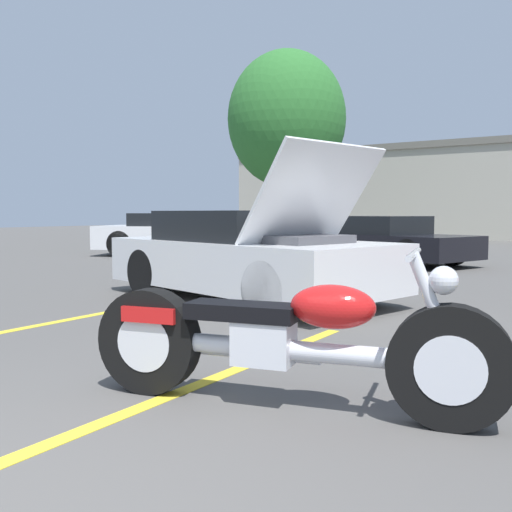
{
  "coord_description": "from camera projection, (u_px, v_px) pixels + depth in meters",
  "views": [
    {
      "loc": [
        2.02,
        -0.82,
        1.19
      ],
      "look_at": [
        -0.81,
        3.5,
        0.8
      ],
      "focal_mm": 40.0,
      "sensor_mm": 36.0,
      "label": 1
    }
  ],
  "objects": [
    {
      "name": "parked_car_left_row",
      "position": [
        177.0,
        235.0,
        15.82
      ],
      "size": [
        4.69,
        3.31,
        1.18
      ],
      "rotation": [
        0.0,
        0.0,
        0.38
      ],
      "color": "white",
      "rests_on": "ground"
    },
    {
      "name": "parked_car_mid_row",
      "position": [
        384.0,
        240.0,
        13.46
      ],
      "size": [
        4.55,
        3.07,
        1.11
      ],
      "rotation": [
        0.0,
        0.0,
        -0.35
      ],
      "color": "black",
      "rests_on": "ground"
    },
    {
      "name": "show_car_hood_open",
      "position": [
        250.0,
        255.0,
        7.82
      ],
      "size": [
        4.44,
        2.88,
        2.0
      ],
      "rotation": [
        0.0,
        0.0,
        -0.25
      ],
      "color": "white",
      "rests_on": "ground"
    },
    {
      "name": "parking_stripe_middle",
      "position": [
        181.0,
        391.0,
        3.8
      ],
      "size": [
        0.12,
        4.71,
        0.01
      ],
      "primitive_type": "cube",
      "color": "yellow",
      "rests_on": "ground"
    },
    {
      "name": "tree_background",
      "position": [
        287.0,
        119.0,
        21.57
      ],
      "size": [
        4.47,
        4.47,
        7.29
      ],
      "color": "brown",
      "rests_on": "ground"
    },
    {
      "name": "spectator_near_motorcycle",
      "position": [
        307.0,
        225.0,
        10.51
      ],
      "size": [
        0.52,
        0.22,
        1.65
      ],
      "color": "#38476B",
      "rests_on": "ground"
    },
    {
      "name": "motorcycle",
      "position": [
        285.0,
        342.0,
        3.46
      ],
      "size": [
        2.55,
        0.89,
        0.98
      ],
      "rotation": [
        0.0,
        0.0,
        0.23
      ],
      "color": "black",
      "rests_on": "ground"
    }
  ]
}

